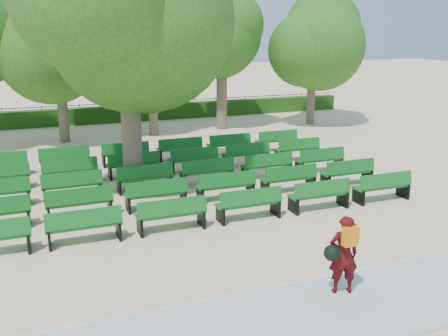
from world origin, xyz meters
The scene contains 9 objects.
ground centered at (0.00, 0.00, 0.00)m, with size 120.00×120.00×0.00m, color beige.
paving centered at (0.00, -7.40, 0.03)m, with size 30.00×2.20×0.06m, color #B8B8B3.
curb centered at (0.00, -6.25, 0.05)m, with size 30.00×0.12×0.10m, color silver.
hedge centered at (0.00, 14.00, 0.45)m, with size 26.00×0.70×0.90m, color #204B13.
fence centered at (0.00, 14.40, 0.00)m, with size 26.00×0.10×1.02m, color black, non-canonical shape.
tree_line centered at (0.00, 10.00, 0.00)m, with size 21.80×6.80×7.04m, color #2A621A, non-canonical shape.
bench_array centered at (-1.16, 1.04, 0.09)m, with size 1.81×0.57×1.14m.
tree_among centered at (-2.53, 1.28, 5.09)m, with size 5.73×5.73×7.70m.
person centered at (-0.03, -6.84, 0.88)m, with size 0.78×0.52×1.59m.
Camera 1 is at (-5.29, -14.24, 5.03)m, focal length 40.00 mm.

